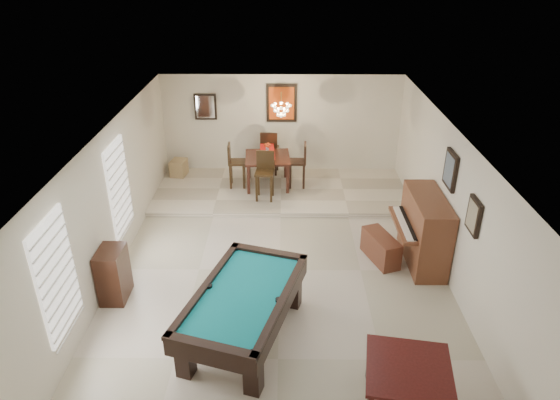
{
  "coord_description": "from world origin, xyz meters",
  "views": [
    {
      "loc": [
        0.08,
        -7.67,
        5.32
      ],
      "look_at": [
        0.0,
        0.6,
        1.15
      ],
      "focal_mm": 32.0,
      "sensor_mm": 36.0,
      "label": 1
    }
  ],
  "objects_px": {
    "upright_piano": "(416,230)",
    "square_table": "(406,389)",
    "piano_bench": "(381,248)",
    "dining_chair_north": "(270,152)",
    "pool_table": "(244,315)",
    "flower_vase": "(267,147)",
    "dining_table": "(268,169)",
    "chandelier": "(281,106)",
    "dining_chair_south": "(265,176)",
    "apothecary_chest": "(113,274)",
    "dining_chair_east": "(297,165)",
    "corner_bench": "(179,168)",
    "dining_chair_west": "(237,165)"
  },
  "relations": [
    {
      "from": "upright_piano",
      "to": "square_table",
      "type": "bearing_deg",
      "value": -104.64
    },
    {
      "from": "piano_bench",
      "to": "dining_chair_north",
      "type": "distance_m",
      "value": 4.47
    },
    {
      "from": "pool_table",
      "to": "flower_vase",
      "type": "relative_size",
      "value": 10.71
    },
    {
      "from": "dining_table",
      "to": "chandelier",
      "type": "bearing_deg",
      "value": -38.23
    },
    {
      "from": "pool_table",
      "to": "dining_chair_south",
      "type": "bearing_deg",
      "value": 105.26
    },
    {
      "from": "piano_bench",
      "to": "dining_chair_south",
      "type": "height_order",
      "value": "dining_chair_south"
    },
    {
      "from": "apothecary_chest",
      "to": "dining_chair_east",
      "type": "distance_m",
      "value": 5.3
    },
    {
      "from": "dining_table",
      "to": "corner_bench",
      "type": "distance_m",
      "value": 2.38
    },
    {
      "from": "dining_chair_north",
      "to": "dining_chair_west",
      "type": "distance_m",
      "value": 1.12
    },
    {
      "from": "pool_table",
      "to": "dining_chair_west",
      "type": "bearing_deg",
      "value": 113.08
    },
    {
      "from": "dining_chair_east",
      "to": "corner_bench",
      "type": "height_order",
      "value": "dining_chair_east"
    },
    {
      "from": "piano_bench",
      "to": "dining_table",
      "type": "xyz_separation_m",
      "value": [
        -2.24,
        3.08,
        0.3
      ]
    },
    {
      "from": "piano_bench",
      "to": "flower_vase",
      "type": "relative_size",
      "value": 4.15
    },
    {
      "from": "dining_chair_south",
      "to": "dining_chair_east",
      "type": "bearing_deg",
      "value": 47.7
    },
    {
      "from": "flower_vase",
      "to": "corner_bench",
      "type": "distance_m",
      "value": 2.5
    },
    {
      "from": "dining_chair_west",
      "to": "piano_bench",
      "type": "bearing_deg",
      "value": -137.92
    },
    {
      "from": "upright_piano",
      "to": "dining_table",
      "type": "distance_m",
      "value": 4.22
    },
    {
      "from": "pool_table",
      "to": "apothecary_chest",
      "type": "height_order",
      "value": "apothecary_chest"
    },
    {
      "from": "piano_bench",
      "to": "dining_table",
      "type": "bearing_deg",
      "value": 126.01
    },
    {
      "from": "chandelier",
      "to": "dining_chair_west",
      "type": "bearing_deg",
      "value": 168.48
    },
    {
      "from": "piano_bench",
      "to": "chandelier",
      "type": "relative_size",
      "value": 1.55
    },
    {
      "from": "pool_table",
      "to": "apothecary_chest",
      "type": "bearing_deg",
      "value": 174.24
    },
    {
      "from": "square_table",
      "to": "chandelier",
      "type": "bearing_deg",
      "value": 104.45
    },
    {
      "from": "piano_bench",
      "to": "chandelier",
      "type": "xyz_separation_m",
      "value": [
        -1.91,
        2.82,
        1.94
      ]
    },
    {
      "from": "dining_chair_north",
      "to": "upright_piano",
      "type": "bearing_deg",
      "value": 132.24
    },
    {
      "from": "dining_chair_west",
      "to": "chandelier",
      "type": "height_order",
      "value": "chandelier"
    },
    {
      "from": "dining_table",
      "to": "corner_bench",
      "type": "xyz_separation_m",
      "value": [
        -2.29,
        0.59,
        -0.24
      ]
    },
    {
      "from": "square_table",
      "to": "dining_chair_west",
      "type": "xyz_separation_m",
      "value": [
        -2.69,
        6.53,
        0.3
      ]
    },
    {
      "from": "flower_vase",
      "to": "dining_chair_west",
      "type": "xyz_separation_m",
      "value": [
        -0.73,
        -0.04,
        -0.45
      ]
    },
    {
      "from": "pool_table",
      "to": "square_table",
      "type": "xyz_separation_m",
      "value": [
        2.14,
        -1.34,
        -0.04
      ]
    },
    {
      "from": "dining_chair_east",
      "to": "corner_bench",
      "type": "xyz_separation_m",
      "value": [
        -3.01,
        0.62,
        -0.34
      ]
    },
    {
      "from": "dining_chair_south",
      "to": "dining_chair_west",
      "type": "height_order",
      "value": "dining_chair_south"
    },
    {
      "from": "apothecary_chest",
      "to": "dining_chair_south",
      "type": "distance_m",
      "value": 4.28
    },
    {
      "from": "piano_bench",
      "to": "dining_chair_north",
      "type": "height_order",
      "value": "dining_chair_north"
    },
    {
      "from": "chandelier",
      "to": "dining_chair_south",
      "type": "bearing_deg",
      "value": -127.97
    },
    {
      "from": "pool_table",
      "to": "dining_chair_north",
      "type": "distance_m",
      "value": 6.02
    },
    {
      "from": "dining_chair_north",
      "to": "dining_chair_west",
      "type": "height_order",
      "value": "dining_chair_north"
    },
    {
      "from": "piano_bench",
      "to": "corner_bench",
      "type": "bearing_deg",
      "value": 140.98
    },
    {
      "from": "flower_vase",
      "to": "dining_chair_west",
      "type": "relative_size",
      "value": 0.21
    },
    {
      "from": "corner_bench",
      "to": "square_table",
      "type": "bearing_deg",
      "value": -59.33
    },
    {
      "from": "dining_table",
      "to": "corner_bench",
      "type": "bearing_deg",
      "value": 165.54
    },
    {
      "from": "dining_table",
      "to": "dining_chair_north",
      "type": "xyz_separation_m",
      "value": [
        0.03,
        0.78,
        0.14
      ]
    },
    {
      "from": "dining_table",
      "to": "chandelier",
      "type": "relative_size",
      "value": 1.76
    },
    {
      "from": "square_table",
      "to": "upright_piano",
      "type": "relative_size",
      "value": 0.65
    },
    {
      "from": "dining_chair_south",
      "to": "chandelier",
      "type": "relative_size",
      "value": 1.86
    },
    {
      "from": "piano_bench",
      "to": "pool_table",
      "type": "bearing_deg",
      "value": -138.53
    },
    {
      "from": "dining_chair_west",
      "to": "chandelier",
      "type": "relative_size",
      "value": 1.79
    },
    {
      "from": "upright_piano",
      "to": "piano_bench",
      "type": "height_order",
      "value": "upright_piano"
    },
    {
      "from": "dining_chair_west",
      "to": "corner_bench",
      "type": "bearing_deg",
      "value": 65.61
    },
    {
      "from": "pool_table",
      "to": "dining_chair_north",
      "type": "bearing_deg",
      "value": 104.97
    }
  ]
}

